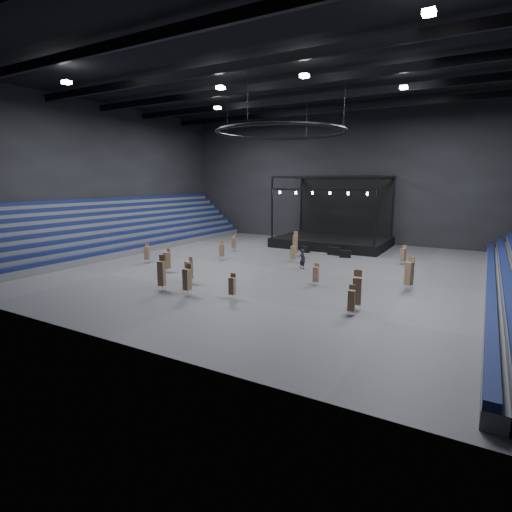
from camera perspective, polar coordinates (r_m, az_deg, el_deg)
The scene contains 30 objects.
floor at distance 39.70m, azimuth 3.36°, elevation -1.73°, with size 50.00×50.00×0.00m, color #474649.
ceiling at distance 39.93m, azimuth 3.67°, elevation 24.40°, with size 50.00×42.00×0.20m, color black.
wall_back at distance 58.33m, azimuth 12.94°, elevation 10.88°, with size 50.00×0.20×18.00m, color black.
wall_front at distance 22.10m, azimuth -22.15°, elevation 11.17°, with size 50.00×0.20×18.00m, color black.
wall_left at distance 54.74m, azimuth -21.04°, elevation 10.49°, with size 0.20×42.00×18.00m, color black.
bleachers_left at distance 53.59m, azimuth -19.13°, elevation 2.81°, with size 7.20×40.00×6.40m.
stage at distance 54.26m, azimuth 11.11°, elevation 2.99°, with size 14.00×10.00×9.20m.
truss_ring at distance 39.04m, azimuth 3.58°, elevation 17.25°, with size 12.30×12.30×5.15m.
roof_girders at distance 39.74m, azimuth 3.65°, elevation 23.28°, with size 49.00×30.35×0.70m.
floodlights at distance 36.17m, azimuth 0.56°, elevation 23.59°, with size 28.60×16.60×0.25m.
flight_case_left at distance 48.68m, azimuth 7.01°, elevation 0.96°, with size 1.11×0.55×0.74m, color black.
flight_case_mid at distance 47.47m, azimuth 11.07°, elevation 0.70°, with size 1.37×0.69×0.91m, color black.
flight_case_right at distance 46.15m, azimuth 12.63°, elevation 0.30°, with size 1.24×0.62×0.83m, color black.
chair_stack_0 at distance 49.22m, azimuth -3.21°, elevation 1.94°, with size 0.55×0.55×2.02m.
chair_stack_1 at distance 33.12m, azimuth 8.56°, elevation -2.55°, with size 0.46×0.46×1.88m.
chair_stack_2 at distance 43.44m, azimuth -15.32°, elevation 0.45°, with size 0.59×0.59×2.06m.
chair_stack_3 at distance 33.63m, azimuth 21.05°, elevation -2.26°, with size 0.68×0.68×2.72m.
chair_stack_4 at distance 43.92m, azimuth 20.30°, elevation 0.24°, with size 0.56×0.56×2.01m.
chair_stack_5 at distance 43.74m, azimuth -4.93°, elevation 0.87°, with size 0.60×0.60×2.05m.
chair_stack_6 at distance 27.30m, azimuth 14.24°, elevation -4.72°, with size 0.65×0.65×2.73m.
chair_stack_7 at distance 45.73m, azimuth 5.63°, elevation 1.75°, with size 0.60×0.60×2.88m.
chair_stack_8 at distance 26.29m, azimuth 13.48°, elevation -6.09°, with size 0.49×0.49×2.01m.
chair_stack_9 at distance 29.25m, azimuth -3.41°, elevation -4.22°, with size 0.47×0.47×1.89m.
chair_stack_10 at distance 33.90m, azimuth -9.56°, elevation -1.91°, with size 0.69×0.69×2.26m.
chair_stack_11 at distance 42.42m, azimuth 5.37°, elevation 0.56°, with size 0.56×0.56×2.09m.
chair_stack_12 at distance 38.44m, azimuth -12.60°, elevation -0.54°, with size 0.60×0.60×2.31m.
chair_stack_13 at distance 30.54m, azimuth -9.81°, elevation -3.22°, with size 0.52×0.52×2.41m.
chair_stack_14 at distance 32.17m, azimuth -13.34°, elevation -2.33°, with size 0.61×0.61×2.83m.
man_center at distance 39.36m, azimuth 6.66°, elevation -0.43°, with size 0.72×0.47×1.97m, color black.
crew_member at distance 32.87m, azimuth 14.26°, elevation -3.21°, with size 0.79×0.62×1.62m, color black.
Camera 1 is at (17.34, -34.69, 8.51)m, focal length 28.00 mm.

